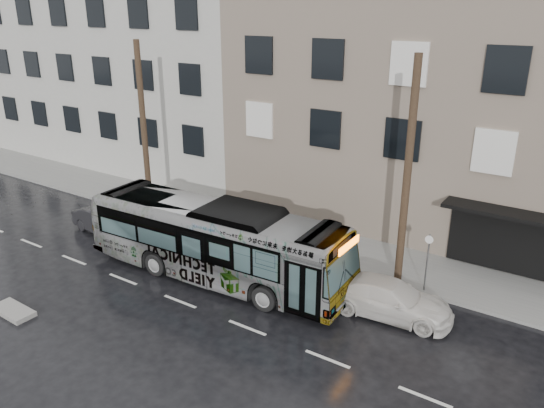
{
  "coord_description": "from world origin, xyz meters",
  "views": [
    {
      "loc": [
        12.78,
        -15.32,
        10.69
      ],
      "look_at": [
        0.93,
        2.5,
        2.64
      ],
      "focal_mm": 35.0,
      "sensor_mm": 36.0,
      "label": 1
    }
  ],
  "objects_px": {
    "bus": "(216,241)",
    "dark_sedan": "(105,221)",
    "utility_pole_rear": "(144,131)",
    "sign_post": "(427,263)",
    "utility_pole_front": "(407,177)",
    "white_sedan": "(389,298)"
  },
  "relations": [
    {
      "from": "utility_pole_front",
      "to": "white_sedan",
      "type": "distance_m",
      "value": 4.58
    },
    {
      "from": "utility_pole_front",
      "to": "bus",
      "type": "relative_size",
      "value": 0.77
    },
    {
      "from": "utility_pole_rear",
      "to": "white_sedan",
      "type": "relative_size",
      "value": 1.95
    },
    {
      "from": "sign_post",
      "to": "white_sedan",
      "type": "bearing_deg",
      "value": -105.06
    },
    {
      "from": "sign_post",
      "to": "bus",
      "type": "relative_size",
      "value": 0.2
    },
    {
      "from": "white_sedan",
      "to": "bus",
      "type": "bearing_deg",
      "value": 93.87
    },
    {
      "from": "utility_pole_front",
      "to": "utility_pole_rear",
      "type": "xyz_separation_m",
      "value": [
        -14.0,
        0.0,
        0.0
      ]
    },
    {
      "from": "utility_pole_rear",
      "to": "bus",
      "type": "xyz_separation_m",
      "value": [
        7.41,
        -3.44,
        -3.02
      ]
    },
    {
      "from": "bus",
      "to": "dark_sedan",
      "type": "height_order",
      "value": "bus"
    },
    {
      "from": "white_sedan",
      "to": "dark_sedan",
      "type": "xyz_separation_m",
      "value": [
        -14.58,
        -0.79,
        -0.03
      ]
    },
    {
      "from": "utility_pole_front",
      "to": "dark_sedan",
      "type": "xyz_separation_m",
      "value": [
        -14.08,
        -3.0,
        -4.01
      ]
    },
    {
      "from": "bus",
      "to": "white_sedan",
      "type": "bearing_deg",
      "value": -82.87
    },
    {
      "from": "sign_post",
      "to": "bus",
      "type": "bearing_deg",
      "value": -155.9
    },
    {
      "from": "utility_pole_front",
      "to": "white_sedan",
      "type": "xyz_separation_m",
      "value": [
        0.5,
        -2.22,
        -3.98
      ]
    },
    {
      "from": "white_sedan",
      "to": "utility_pole_rear",
      "type": "bearing_deg",
      "value": 75.39
    },
    {
      "from": "utility_pole_front",
      "to": "bus",
      "type": "xyz_separation_m",
      "value": [
        -6.59,
        -3.44,
        -3.02
      ]
    },
    {
      "from": "sign_post",
      "to": "dark_sedan",
      "type": "distance_m",
      "value": 15.49
    },
    {
      "from": "bus",
      "to": "dark_sedan",
      "type": "bearing_deg",
      "value": 84.02
    },
    {
      "from": "utility_pole_rear",
      "to": "white_sedan",
      "type": "xyz_separation_m",
      "value": [
        14.5,
        -2.22,
        -3.98
      ]
    },
    {
      "from": "utility_pole_front",
      "to": "sign_post",
      "type": "distance_m",
      "value": 3.48
    },
    {
      "from": "utility_pole_rear",
      "to": "sign_post",
      "type": "bearing_deg",
      "value": 0.0
    },
    {
      "from": "utility_pole_rear",
      "to": "bus",
      "type": "relative_size",
      "value": 0.77
    }
  ]
}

